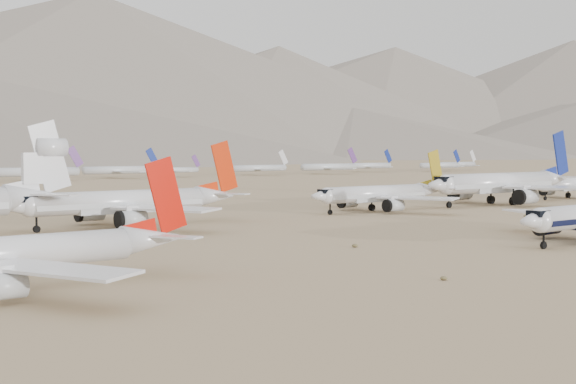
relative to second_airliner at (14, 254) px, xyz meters
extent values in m
plane|color=#8E7052|center=(85.51, -9.38, -4.02)|extent=(7000.00, 7000.00, 0.00)
sphere|color=silver|center=(75.27, -14.46, 0.44)|extent=(3.88, 3.88, 3.88)
cube|color=black|center=(74.69, -14.46, 1.51)|extent=(2.72, 2.52, 0.97)
cube|color=silver|center=(94.22, -2.94, -0.24)|extent=(12.68, 19.99, 0.61)
cylinder|color=black|center=(89.86, -6.39, -1.99)|extent=(4.56, 2.79, 2.79)
cylinder|color=black|center=(76.24, -14.46, -3.44)|extent=(1.16, 0.49, 1.16)
cone|color=silver|center=(16.62, 0.00, 0.42)|extent=(7.55, 3.62, 3.62)
cube|color=silver|center=(0.29, -10.62, -0.49)|extent=(11.66, 18.37, 0.56)
cube|color=silver|center=(18.09, -3.48, 0.87)|extent=(4.79, 6.27, 0.22)
cylinder|color=silver|center=(-3.72, -7.45, -2.12)|extent=(4.19, 2.61, 2.61)
cube|color=silver|center=(18.09, 3.48, 0.87)|extent=(4.79, 6.27, 0.22)
cube|color=red|center=(18.72, 0.00, 5.63)|extent=(5.72, 0.29, 9.43)
cylinder|color=black|center=(-0.78, -2.53, -3.26)|extent=(1.52, 0.91, 1.52)
cylinder|color=silver|center=(153.52, 51.19, 2.13)|extent=(44.09, 5.34, 5.34)
cube|color=silver|center=(153.52, 51.19, 1.46)|extent=(43.21, 5.42, 1.20)
sphere|color=silver|center=(131.47, 51.19, 2.13)|extent=(5.34, 5.34, 5.34)
cube|color=black|center=(130.67, 51.19, 3.60)|extent=(3.74, 3.47, 1.34)
cone|color=silver|center=(180.77, 51.19, 2.53)|extent=(11.02, 5.34, 5.34)
cube|color=silver|center=(156.93, 35.65, 1.19)|extent=(17.03, 26.84, 0.83)
cube|color=silver|center=(182.92, 46.10, 3.19)|extent=(7.00, 9.15, 0.32)
cylinder|color=silver|center=(151.07, 40.28, -1.22)|extent=(6.12, 3.85, 3.85)
cube|color=silver|center=(156.93, 66.72, 1.19)|extent=(17.03, 26.84, 0.83)
cube|color=silver|center=(182.92, 56.28, 3.19)|extent=(7.00, 9.15, 0.32)
cylinder|color=silver|center=(151.07, 62.09, -1.22)|extent=(6.12, 3.85, 3.85)
cube|color=navy|center=(183.84, 51.19, 10.16)|extent=(8.36, 0.43, 13.77)
cylinder|color=black|center=(132.81, 51.19, -3.22)|extent=(1.60, 0.67, 1.60)
cylinder|color=black|center=(155.36, 47.45, -2.90)|extent=(2.24, 1.34, 2.24)
cylinder|color=black|center=(155.36, 54.93, -2.90)|extent=(2.24, 1.34, 2.24)
cylinder|color=silver|center=(109.20, 54.49, 0.46)|extent=(32.05, 3.89, 3.89)
cube|color=silver|center=(109.20, 54.49, -0.03)|extent=(31.41, 3.95, 0.88)
sphere|color=silver|center=(93.17, 54.49, 0.46)|extent=(3.89, 3.89, 3.89)
cube|color=black|center=(92.59, 54.49, 1.53)|extent=(2.73, 2.53, 0.97)
cone|color=silver|center=(129.01, 54.49, 0.75)|extent=(8.01, 3.89, 3.89)
cube|color=silver|center=(111.67, 43.19, -0.22)|extent=(12.38, 19.51, 0.60)
cube|color=silver|center=(130.56, 50.79, 1.24)|extent=(5.09, 6.65, 0.23)
cylinder|color=silver|center=(107.42, 46.56, -1.98)|extent=(4.45, 2.80, 2.80)
cube|color=silver|center=(111.67, 65.78, -0.22)|extent=(12.38, 19.51, 0.60)
cube|color=silver|center=(130.56, 58.19, 1.24)|extent=(5.09, 6.65, 0.23)
cylinder|color=silver|center=(107.42, 62.42, -1.98)|extent=(4.45, 2.80, 2.80)
cube|color=#B5961F|center=(131.23, 54.49, 6.30)|extent=(6.07, 0.31, 10.01)
cylinder|color=black|center=(94.15, 54.49, -3.44)|extent=(1.17, 0.49, 1.17)
cylinder|color=black|center=(110.53, 51.76, -3.20)|extent=(1.64, 0.97, 1.64)
cylinder|color=black|center=(110.53, 57.21, -3.20)|extent=(1.64, 0.97, 1.64)
cylinder|color=silver|center=(41.90, 57.73, 1.02)|extent=(35.90, 4.39, 4.39)
cube|color=silver|center=(41.90, 57.73, 0.48)|extent=(35.18, 4.45, 0.99)
sphere|color=silver|center=(23.95, 57.73, 1.02)|extent=(4.39, 4.39, 4.39)
cube|color=black|center=(23.30, 57.73, 2.23)|extent=(3.07, 2.85, 1.10)
cone|color=silver|center=(64.09, 57.73, 1.35)|extent=(8.97, 4.39, 4.39)
cube|color=silver|center=(44.67, 45.07, 0.26)|extent=(13.86, 21.85, 0.68)
cube|color=silver|center=(65.83, 53.58, 1.90)|extent=(5.70, 7.45, 0.26)
cylinder|color=silver|center=(39.91, 48.84, -1.72)|extent=(4.99, 3.16, 3.16)
cube|color=silver|center=(44.67, 70.40, 0.26)|extent=(13.86, 21.85, 0.68)
cube|color=silver|center=(65.83, 61.88, 1.90)|extent=(5.70, 7.45, 0.26)
cylinder|color=silver|center=(39.91, 66.63, -1.72)|extent=(4.99, 3.16, 3.16)
cube|color=red|center=(66.58, 57.73, 7.58)|extent=(6.80, 0.35, 11.21)
cylinder|color=black|center=(25.05, 57.73, -3.36)|extent=(1.32, 0.55, 1.32)
cylinder|color=black|center=(43.40, 54.66, -3.10)|extent=(1.84, 1.10, 1.84)
cylinder|color=black|center=(43.40, 60.80, -3.10)|extent=(1.84, 1.10, 1.84)
cone|color=silver|center=(24.94, 58.35, 2.38)|extent=(10.91, 5.22, 5.22)
cube|color=silver|center=(27.06, 53.33, 3.03)|extent=(6.92, 9.05, 0.31)
cube|color=silver|center=(27.06, 63.38, 3.03)|extent=(6.92, 9.05, 0.31)
cube|color=silver|center=(27.97, 58.35, 9.91)|extent=(8.27, 0.42, 13.62)
cylinder|color=silver|center=(28.27, 58.35, 11.60)|extent=(5.45, 3.38, 3.38)
cylinder|color=silver|center=(196.34, 54.31, 0.52)|extent=(32.73, 3.95, 3.95)
cube|color=silver|center=(196.34, 54.31, 0.03)|extent=(32.07, 4.01, 0.89)
sphere|color=silver|center=(179.98, 54.31, 0.52)|extent=(3.95, 3.95, 3.95)
cube|color=black|center=(179.38, 54.31, 1.61)|extent=(2.77, 2.57, 0.99)
cube|color=silver|center=(198.87, 65.84, -0.17)|extent=(12.64, 19.92, 0.61)
cylinder|color=silver|center=(194.52, 62.40, -1.95)|extent=(4.55, 2.85, 2.85)
cylinder|color=black|center=(180.96, 54.31, -3.43)|extent=(1.19, 0.49, 1.19)
cylinder|color=black|center=(197.70, 57.08, -3.19)|extent=(1.66, 0.99, 1.66)
cylinder|color=silver|center=(116.31, 292.99, 0.56)|extent=(44.08, 4.36, 4.36)
cube|color=#60347F|center=(137.05, 292.99, 7.92)|extent=(8.78, 0.44, 11.06)
cube|color=silver|center=(116.31, 281.58, -0.10)|extent=(11.61, 20.29, 0.44)
cube|color=silver|center=(116.31, 304.40, -0.10)|extent=(11.61, 20.29, 0.44)
cylinder|color=silver|center=(167.57, 305.01, 0.43)|extent=(41.47, 4.10, 4.10)
cube|color=navy|center=(187.08, 305.01, 7.36)|extent=(8.26, 0.41, 10.40)
cube|color=silver|center=(167.57, 294.28, -0.19)|extent=(10.93, 19.09, 0.41)
cube|color=silver|center=(167.57, 315.75, -0.19)|extent=(10.93, 19.09, 0.41)
cylinder|color=silver|center=(201.87, 306.18, -0.13)|extent=(30.17, 2.98, 2.98)
cube|color=#60347F|center=(216.06, 306.18, 4.91)|extent=(6.01, 0.30, 7.57)
cube|color=silver|center=(201.87, 298.37, -0.58)|extent=(7.95, 13.89, 0.30)
cube|color=silver|center=(201.87, 313.99, -0.58)|extent=(7.95, 13.89, 0.30)
cylinder|color=silver|center=(257.05, 300.02, 0.28)|extent=(38.38, 3.79, 3.79)
cube|color=silver|center=(275.11, 300.02, 6.69)|extent=(7.64, 0.38, 9.63)
cube|color=silver|center=(257.05, 290.09, -0.29)|extent=(10.11, 17.67, 0.38)
cube|color=silver|center=(257.05, 309.96, -0.29)|extent=(10.11, 17.67, 0.38)
cylinder|color=silver|center=(305.87, 292.39, 0.51)|extent=(43.03, 4.25, 4.25)
cube|color=#60347F|center=(326.12, 292.39, 7.69)|extent=(8.57, 0.43, 10.79)
cube|color=silver|center=(305.87, 281.26, -0.13)|extent=(11.34, 19.81, 0.43)
cube|color=silver|center=(305.87, 303.53, -0.13)|extent=(11.34, 19.81, 0.43)
cylinder|color=silver|center=(359.27, 310.66, 0.33)|extent=(39.48, 3.90, 3.90)
cube|color=navy|center=(377.85, 310.66, 6.93)|extent=(7.86, 0.39, 9.90)
cube|color=silver|center=(359.27, 300.44, -0.26)|extent=(10.40, 18.18, 0.39)
cube|color=silver|center=(359.27, 320.88, -0.26)|extent=(10.40, 18.18, 0.39)
cylinder|color=silver|center=(408.02, 289.08, 0.30)|extent=(38.78, 3.83, 3.83)
cube|color=navy|center=(426.26, 289.08, 6.77)|extent=(7.72, 0.38, 9.73)
cube|color=silver|center=(408.02, 279.05, -0.28)|extent=(10.22, 17.85, 0.38)
cube|color=silver|center=(408.02, 299.12, -0.28)|extent=(10.22, 17.85, 0.38)
cylinder|color=silver|center=(448.46, 306.33, 0.26)|extent=(38.12, 3.77, 3.77)
cube|color=silver|center=(466.40, 306.33, 6.63)|extent=(7.59, 0.38, 9.56)
cube|color=silver|center=(448.46, 296.46, -0.30)|extent=(10.04, 17.55, 0.38)
cube|color=silver|center=(448.46, 316.20, -0.30)|extent=(10.04, 17.55, 0.38)
cone|color=slate|center=(785.51, 1650.62, 185.98)|extent=(2356.00, 2356.00, 380.00)
cone|color=slate|center=(1285.51, 1590.62, 140.98)|extent=(1682.00, 1682.00, 290.00)
cone|color=slate|center=(1885.51, 1740.62, 170.98)|extent=(2380.00, 2380.00, 350.00)
cone|color=slate|center=(2585.51, 1530.62, 200.98)|extent=(2460.00, 2460.00, 410.00)
cone|color=slate|center=(1085.51, 1090.62, 45.98)|extent=(900.00, 900.00, 100.00)
ellipsoid|color=brown|center=(41.41, -24.28, -3.77)|extent=(0.84, 0.84, 0.46)
ellipsoid|color=brown|center=(55.11, 5.02, -3.73)|extent=(0.98, 0.98, 0.54)
ellipsoid|color=brown|center=(123.61, 21.52, -3.73)|extent=(0.98, 0.98, 0.54)
camera|label=1|loc=(-30.52, -84.89, 11.09)|focal=50.00mm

